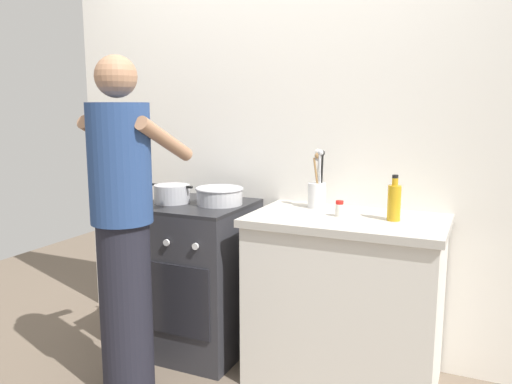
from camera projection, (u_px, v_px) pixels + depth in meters
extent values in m
plane|color=#6B5B4C|center=(239.00, 370.00, 2.87)|extent=(6.00, 6.00, 0.00)
cube|color=silver|center=(306.00, 142.00, 3.03)|extent=(3.20, 0.10, 2.50)
cube|color=silver|center=(344.00, 304.00, 2.71)|extent=(0.96, 0.56, 0.86)
cube|color=#B7B2A8|center=(347.00, 221.00, 2.63)|extent=(1.00, 0.60, 0.04)
cube|color=#2D2D33|center=(197.00, 278.00, 3.07)|extent=(0.60, 0.60, 0.88)
cube|color=#232326|center=(196.00, 205.00, 3.00)|extent=(0.60, 0.60, 0.02)
cube|color=black|center=(169.00, 299.00, 2.80)|extent=(0.51, 0.01, 0.40)
cylinder|color=silver|center=(139.00, 239.00, 2.81)|extent=(0.04, 0.01, 0.04)
cylinder|color=silver|center=(166.00, 243.00, 2.74)|extent=(0.04, 0.01, 0.04)
cylinder|color=silver|center=(195.00, 246.00, 2.67)|extent=(0.04, 0.01, 0.04)
cylinder|color=#B2B2B7|center=(172.00, 194.00, 3.01)|extent=(0.21, 0.21, 0.11)
cube|color=black|center=(155.00, 185.00, 3.05)|extent=(0.04, 0.02, 0.01)
cube|color=black|center=(189.00, 187.00, 2.95)|extent=(0.04, 0.02, 0.01)
cylinder|color=#B7B7BC|center=(220.00, 196.00, 2.96)|extent=(0.27, 0.27, 0.10)
torus|color=#B7B7BC|center=(219.00, 189.00, 2.95)|extent=(0.28, 0.28, 0.01)
cylinder|color=silver|center=(317.00, 195.00, 2.86)|extent=(0.10, 0.10, 0.14)
cylinder|color=black|center=(321.00, 180.00, 2.84)|extent=(0.03, 0.06, 0.28)
sphere|color=black|center=(322.00, 153.00, 2.82)|extent=(0.03, 0.03, 0.03)
cylinder|color=white|center=(317.00, 180.00, 2.84)|extent=(0.04, 0.01, 0.29)
sphere|color=white|center=(318.00, 152.00, 2.82)|extent=(0.03, 0.03, 0.03)
cylinder|color=#9E7547|center=(317.00, 182.00, 2.83)|extent=(0.05, 0.02, 0.27)
sphere|color=#9E7547|center=(318.00, 156.00, 2.81)|extent=(0.03, 0.03, 0.03)
cylinder|color=#B7BABF|center=(320.00, 181.00, 2.82)|extent=(0.02, 0.03, 0.29)
sphere|color=#B7BABF|center=(321.00, 153.00, 2.80)|extent=(0.03, 0.03, 0.03)
cylinder|color=silver|center=(317.00, 182.00, 2.85)|extent=(0.03, 0.01, 0.25)
sphere|color=silver|center=(318.00, 158.00, 2.83)|extent=(0.03, 0.03, 0.03)
cylinder|color=silver|center=(339.00, 210.00, 2.64)|extent=(0.04, 0.04, 0.06)
cylinder|color=red|center=(340.00, 202.00, 2.63)|extent=(0.04, 0.04, 0.02)
cylinder|color=gold|center=(394.00, 203.00, 2.53)|extent=(0.07, 0.07, 0.18)
cylinder|color=gold|center=(395.00, 182.00, 2.52)|extent=(0.03, 0.03, 0.04)
cylinder|color=black|center=(395.00, 176.00, 2.51)|extent=(0.03, 0.03, 0.02)
cylinder|color=black|center=(126.00, 309.00, 2.58)|extent=(0.26, 0.26, 0.90)
cylinder|color=navy|center=(120.00, 164.00, 2.46)|extent=(0.30, 0.30, 0.58)
sphere|color=#A07254|center=(116.00, 76.00, 2.39)|extent=(0.20, 0.20, 0.20)
cylinder|color=#A07254|center=(110.00, 138.00, 2.63)|extent=(0.07, 0.41, 0.24)
cylinder|color=#A07254|center=(165.00, 140.00, 2.50)|extent=(0.07, 0.41, 0.24)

